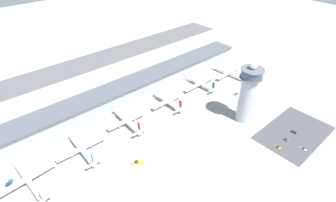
{
  "coord_description": "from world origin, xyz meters",
  "views": [
    {
      "loc": [
        -117.74,
        -113.87,
        141.72
      ],
      "look_at": [
        8.02,
        29.47,
        9.8
      ],
      "focal_mm": 28.0,
      "sensor_mm": 36.0,
      "label": 1
    }
  ],
  "objects_px": {
    "airplane_gate_charlie": "(127,121)",
    "car_navy_sedan": "(303,149)",
    "control_tower": "(248,93)",
    "airplane_gate_echo": "(200,83)",
    "airplane_gate_alpha": "(27,180)",
    "airplane_gate_bravo": "(81,149)",
    "car_silver_sedan": "(294,132)",
    "service_truck_fuel": "(138,163)",
    "service_truck_catering": "(236,95)",
    "airplane_gate_foxtrot": "(229,73)",
    "car_blue_compact": "(278,147)",
    "car_red_hatchback": "(286,140)",
    "airplane_gate_delta": "(167,101)",
    "service_truck_baggage": "(9,185)"
  },
  "relations": [
    {
      "from": "airplane_gate_foxtrot",
      "to": "service_truck_fuel",
      "type": "xyz_separation_m",
      "value": [
        -150.43,
        -36.97,
        -2.99
      ]
    },
    {
      "from": "airplane_gate_bravo",
      "to": "car_blue_compact",
      "type": "relative_size",
      "value": 8.9
    },
    {
      "from": "airplane_gate_echo",
      "to": "service_truck_catering",
      "type": "relative_size",
      "value": 6.5
    },
    {
      "from": "control_tower",
      "to": "car_red_hatchback",
      "type": "height_order",
      "value": "control_tower"
    },
    {
      "from": "airplane_gate_alpha",
      "to": "airplane_gate_charlie",
      "type": "xyz_separation_m",
      "value": [
        81.93,
        7.98,
        -0.1
      ]
    },
    {
      "from": "airplane_gate_alpha",
      "to": "car_silver_sedan",
      "type": "height_order",
      "value": "airplane_gate_alpha"
    },
    {
      "from": "airplane_gate_foxtrot",
      "to": "service_truck_catering",
      "type": "bearing_deg",
      "value": -131.92
    },
    {
      "from": "airplane_gate_foxtrot",
      "to": "car_blue_compact",
      "type": "bearing_deg",
      "value": -123.21
    },
    {
      "from": "airplane_gate_foxtrot",
      "to": "car_navy_sedan",
      "type": "bearing_deg",
      "value": -114.41
    },
    {
      "from": "airplane_gate_echo",
      "to": "service_truck_baggage",
      "type": "relative_size",
      "value": 5.64
    },
    {
      "from": "airplane_gate_alpha",
      "to": "car_blue_compact",
      "type": "bearing_deg",
      "value": -30.47
    },
    {
      "from": "airplane_gate_foxtrot",
      "to": "car_silver_sedan",
      "type": "relative_size",
      "value": 10.42
    },
    {
      "from": "control_tower",
      "to": "car_silver_sedan",
      "type": "distance_m",
      "value": 49.07
    },
    {
      "from": "airplane_gate_alpha",
      "to": "car_navy_sedan",
      "type": "distance_m",
      "value": 194.61
    },
    {
      "from": "control_tower",
      "to": "service_truck_baggage",
      "type": "bearing_deg",
      "value": 161.05
    },
    {
      "from": "airplane_gate_delta",
      "to": "service_truck_catering",
      "type": "distance_m",
      "value": 69.31
    },
    {
      "from": "airplane_gate_bravo",
      "to": "airplane_gate_charlie",
      "type": "relative_size",
      "value": 1.02
    },
    {
      "from": "airplane_gate_bravo",
      "to": "car_blue_compact",
      "type": "distance_m",
      "value": 146.47
    },
    {
      "from": "service_truck_fuel",
      "to": "service_truck_baggage",
      "type": "height_order",
      "value": "service_truck_fuel"
    },
    {
      "from": "control_tower",
      "to": "airplane_gate_alpha",
      "type": "height_order",
      "value": "control_tower"
    },
    {
      "from": "airplane_gate_delta",
      "to": "airplane_gate_echo",
      "type": "height_order",
      "value": "airplane_gate_delta"
    },
    {
      "from": "control_tower",
      "to": "airplane_gate_echo",
      "type": "height_order",
      "value": "control_tower"
    },
    {
      "from": "control_tower",
      "to": "airplane_gate_bravo",
      "type": "height_order",
      "value": "control_tower"
    },
    {
      "from": "service_truck_catering",
      "to": "car_silver_sedan",
      "type": "distance_m",
      "value": 65.0
    },
    {
      "from": "airplane_gate_charlie",
      "to": "car_navy_sedan",
      "type": "distance_m",
      "value": 138.79
    },
    {
      "from": "airplane_gate_echo",
      "to": "car_silver_sedan",
      "type": "bearing_deg",
      "value": -87.04
    },
    {
      "from": "airplane_gate_charlie",
      "to": "car_navy_sedan",
      "type": "height_order",
      "value": "airplane_gate_charlie"
    },
    {
      "from": "airplane_gate_charlie",
      "to": "airplane_gate_echo",
      "type": "height_order",
      "value": "airplane_gate_charlie"
    },
    {
      "from": "airplane_gate_foxtrot",
      "to": "car_silver_sedan",
      "type": "bearing_deg",
      "value": -111.0
    },
    {
      "from": "service_truck_baggage",
      "to": "service_truck_catering",
      "type": "bearing_deg",
      "value": -9.24
    },
    {
      "from": "airplane_gate_foxtrot",
      "to": "car_blue_compact",
      "type": "height_order",
      "value": "airplane_gate_foxtrot"
    },
    {
      "from": "airplane_gate_delta",
      "to": "airplane_gate_alpha",
      "type": "bearing_deg",
      "value": -176.74
    },
    {
      "from": "airplane_gate_bravo",
      "to": "car_red_hatchback",
      "type": "height_order",
      "value": "airplane_gate_bravo"
    },
    {
      "from": "airplane_gate_echo",
      "to": "airplane_gate_charlie",
      "type": "bearing_deg",
      "value": -179.18
    },
    {
      "from": "airplane_gate_bravo",
      "to": "car_silver_sedan",
      "type": "distance_m",
      "value": 166.83
    },
    {
      "from": "airplane_gate_charlie",
      "to": "car_blue_compact",
      "type": "bearing_deg",
      "value": -54.21
    },
    {
      "from": "airplane_gate_foxtrot",
      "to": "car_red_hatchback",
      "type": "xyz_separation_m",
      "value": [
        -49.18,
        -93.83,
        -3.34
      ]
    },
    {
      "from": "service_truck_catering",
      "to": "car_navy_sedan",
      "type": "height_order",
      "value": "service_truck_catering"
    },
    {
      "from": "service_truck_baggage",
      "to": "airplane_gate_delta",
      "type": "bearing_deg",
      "value": -0.04
    },
    {
      "from": "car_silver_sedan",
      "to": "car_navy_sedan",
      "type": "height_order",
      "value": "car_silver_sedan"
    },
    {
      "from": "airplane_gate_foxtrot",
      "to": "car_silver_sedan",
      "type": "xyz_separation_m",
      "value": [
        -35.86,
        -93.43,
        -3.37
      ]
    },
    {
      "from": "airplane_gate_alpha",
      "to": "car_red_hatchback",
      "type": "distance_m",
      "value": 187.37
    },
    {
      "from": "airplane_gate_delta",
      "to": "car_silver_sedan",
      "type": "xyz_separation_m",
      "value": [
        51.66,
        -96.34,
        -3.85
      ]
    },
    {
      "from": "service_truck_fuel",
      "to": "car_red_hatchback",
      "type": "height_order",
      "value": "service_truck_fuel"
    },
    {
      "from": "control_tower",
      "to": "service_truck_fuel",
      "type": "xyz_separation_m",
      "value": [
        -97.8,
        18.86,
        -26.32
      ]
    },
    {
      "from": "service_truck_fuel",
      "to": "car_silver_sedan",
      "type": "height_order",
      "value": "service_truck_fuel"
    },
    {
      "from": "airplane_gate_alpha",
      "to": "service_truck_fuel",
      "type": "xyz_separation_m",
      "value": [
        63.29,
        -32.7,
        -3.41
      ]
    },
    {
      "from": "service_truck_baggage",
      "to": "car_blue_compact",
      "type": "relative_size",
      "value": 1.64
    },
    {
      "from": "control_tower",
      "to": "airplane_gate_echo",
      "type": "xyz_separation_m",
      "value": [
        11.67,
        60.84,
        -23.21
      ]
    },
    {
      "from": "airplane_gate_delta",
      "to": "service_truck_fuel",
      "type": "relative_size",
      "value": 4.59
    }
  ]
}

